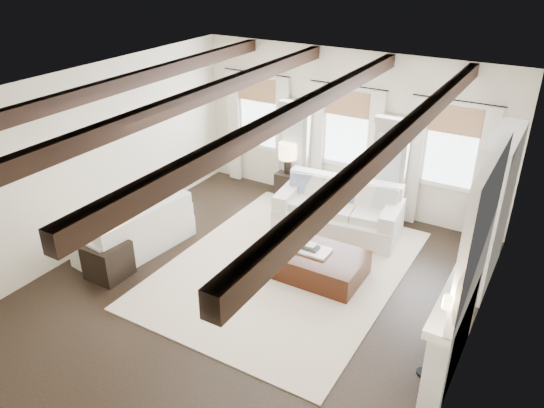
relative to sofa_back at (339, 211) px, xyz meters
The scene contains 15 objects.
ground 2.67m from the sofa_back, 98.57° to the right, with size 7.50×7.50×0.00m, color black.
room_shell 2.30m from the sofa_back, 78.36° to the right, with size 6.54×7.54×3.22m.
area_rug 1.72m from the sofa_back, 97.78° to the right, with size 3.65×4.80×0.02m, color beige.
sofa_back is the anchor object (origin of this frame).
sofa_left 3.75m from the sofa_back, 138.01° to the right, with size 1.17×2.18×0.90m.
ottoman 1.62m from the sofa_back, 80.63° to the right, with size 1.65×1.03×0.43m, color black.
tray 1.60m from the sofa_back, 80.55° to the right, with size 0.50×0.38×0.04m, color white.
book_lower 1.59m from the sofa_back, 83.14° to the right, with size 0.26×0.20×0.04m, color #262628.
book_upper 1.56m from the sofa_back, 84.21° to the right, with size 0.22×0.17×0.03m, color beige.
side_table_front 4.27m from the sofa_back, 128.30° to the right, with size 0.61×0.61×0.61m, color black.
lamp_front 4.32m from the sofa_back, 128.30° to the right, with size 0.40×0.40×0.69m.
side_table_back 1.62m from the sofa_back, 156.43° to the left, with size 0.42×0.42×0.64m, color black.
lamp_back 1.76m from the sofa_back, 156.43° to the left, with size 0.38×0.38×0.66m.
candlestick_near 3.82m from the sofa_back, 49.01° to the right, with size 0.18×0.18×0.88m.
candlestick_far 3.42m from the sofa_back, 42.79° to the right, with size 0.14×0.14×0.71m.
Camera 1 is at (3.82, -5.71, 5.09)m, focal length 35.00 mm.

